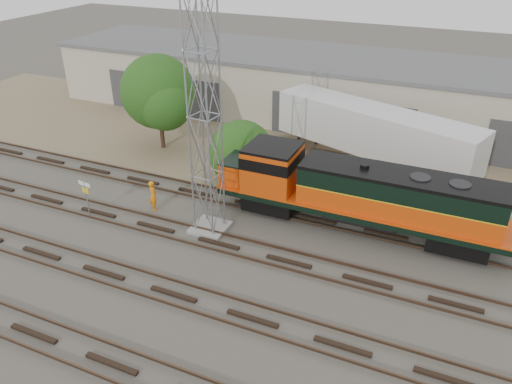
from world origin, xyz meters
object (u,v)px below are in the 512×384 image
at_px(locomotive, 356,193).
at_px(signal_tower, 205,121).
at_px(semi_trailer, 378,134).
at_px(worker, 153,196).

bearing_deg(locomotive, signal_tower, -155.67).
distance_m(signal_tower, semi_trailer, 13.54).
bearing_deg(signal_tower, locomotive, 24.33).
bearing_deg(semi_trailer, worker, -116.67).
distance_m(signal_tower, worker, 6.84).
xyz_separation_m(signal_tower, semi_trailer, (6.85, 11.09, -3.65)).
relative_size(locomotive, worker, 8.51).
bearing_deg(worker, semi_trailer, -93.43).
bearing_deg(worker, signal_tower, -145.04).
height_order(locomotive, worker, locomotive).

